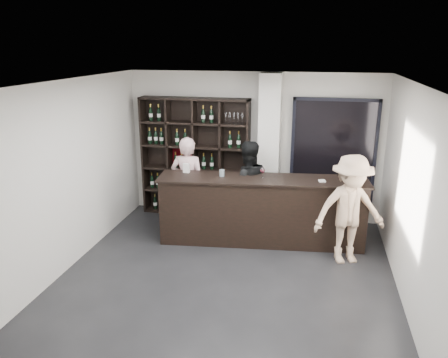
% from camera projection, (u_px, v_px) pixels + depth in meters
% --- Properties ---
extents(floor, '(5.00, 5.50, 0.01)m').
position_uv_depth(floor, '(225.00, 281.00, 6.54)').
color(floor, black).
rests_on(floor, ground).
extents(wine_shelf, '(2.20, 0.35, 2.40)m').
position_uv_depth(wine_shelf, '(195.00, 158.00, 8.81)').
color(wine_shelf, black).
rests_on(wine_shelf, floor).
extents(structural_column, '(0.40, 0.40, 2.90)m').
position_uv_depth(structural_column, '(269.00, 150.00, 8.35)').
color(structural_column, silver).
rests_on(structural_column, floor).
extents(glass_panel, '(1.60, 0.08, 2.10)m').
position_uv_depth(glass_panel, '(333.00, 153.00, 8.34)').
color(glass_panel, black).
rests_on(glass_panel, floor).
extents(tasting_counter, '(3.60, 0.74, 1.19)m').
position_uv_depth(tasting_counter, '(261.00, 210.00, 7.68)').
color(tasting_counter, black).
rests_on(tasting_counter, floor).
extents(taster_pink, '(0.65, 0.43, 1.77)m').
position_uv_depth(taster_pink, '(188.00, 183.00, 8.23)').
color(taster_pink, '#C9A1A2').
rests_on(taster_pink, floor).
extents(taster_black, '(1.03, 0.92, 1.75)m').
position_uv_depth(taster_black, '(247.00, 188.00, 8.01)').
color(taster_black, black).
rests_on(taster_black, floor).
extents(customer, '(1.31, 1.01, 1.78)m').
position_uv_depth(customer, '(350.00, 210.00, 6.88)').
color(customer, tan).
rests_on(customer, floor).
extents(wine_glass, '(0.11, 0.11, 0.21)m').
position_uv_depth(wine_glass, '(262.00, 172.00, 7.49)').
color(wine_glass, white).
rests_on(wine_glass, tasting_counter).
extents(spit_cup, '(0.10, 0.10, 0.12)m').
position_uv_depth(spit_cup, '(222.00, 173.00, 7.59)').
color(spit_cup, silver).
rests_on(spit_cup, tasting_counter).
extents(napkin_stack, '(0.13, 0.13, 0.02)m').
position_uv_depth(napkin_stack, '(322.00, 181.00, 7.32)').
color(napkin_stack, white).
rests_on(napkin_stack, tasting_counter).
extents(card_stand, '(0.12, 0.07, 0.17)m').
position_uv_depth(card_stand, '(186.00, 168.00, 7.81)').
color(card_stand, white).
rests_on(card_stand, tasting_counter).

